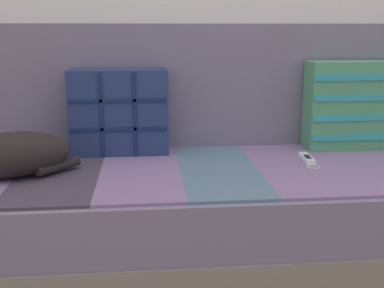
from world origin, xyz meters
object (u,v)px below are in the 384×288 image
Objects in this scene: throw_pillow_quilted at (119,112)px; game_remote_far at (307,159)px; couch at (216,208)px; throw_pillow_striped at (358,105)px; sleeping_cat at (6,157)px.

game_remote_far is (0.72, -0.20, -0.16)m from throw_pillow_quilted.
throw_pillow_quilted is 2.07× the size of game_remote_far.
game_remote_far is at bearing -15.50° from throw_pillow_quilted.
couch is at bearing -29.60° from throw_pillow_quilted.
throw_pillow_striped reaches higher than sleeping_cat.
sleeping_cat is 1.09m from game_remote_far.
throw_pillow_quilted is at bearing 179.97° from throw_pillow_striped.
couch is at bearing -161.74° from throw_pillow_striped.
sleeping_cat reaches higher than game_remote_far.
throw_pillow_striped reaches higher than game_remote_far.
throw_pillow_striped is 2.32× the size of game_remote_far.
throw_pillow_striped is at bearing 12.46° from sleeping_cat.
throw_pillow_quilted is 0.77m from game_remote_far.
sleeping_cat is at bearing -174.64° from game_remote_far.
sleeping_cat is (-1.36, -0.30, -0.11)m from throw_pillow_striped.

